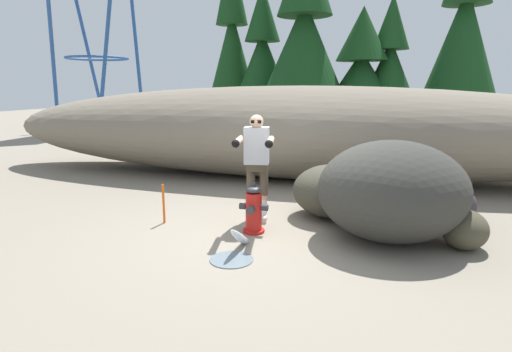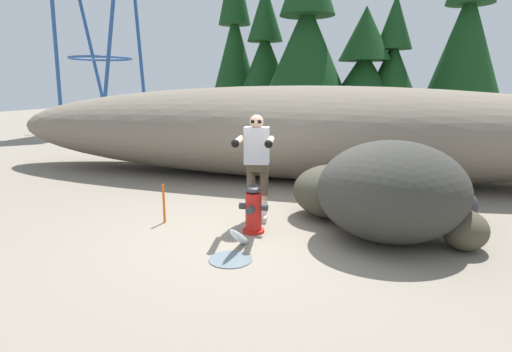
{
  "view_description": "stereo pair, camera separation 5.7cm",
  "coord_description": "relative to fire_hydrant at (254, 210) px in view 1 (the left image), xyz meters",
  "views": [
    {
      "loc": [
        1.4,
        -5.55,
        2.02
      ],
      "look_at": [
        -0.12,
        0.23,
        0.75
      ],
      "focal_mm": 29.55,
      "sensor_mm": 36.0,
      "label": 1
    },
    {
      "loc": [
        1.45,
        -5.54,
        2.02
      ],
      "look_at": [
        -0.12,
        0.23,
        0.75
      ],
      "focal_mm": 29.55,
      "sensor_mm": 36.0,
      "label": 2
    }
  ],
  "objects": [
    {
      "name": "pine_tree_ridge_end",
      "position": [
        4.42,
        10.39,
        3.81
      ],
      "size": [
        2.36,
        2.36,
        7.63
      ],
      "color": "#47331E",
      "rests_on": "ground_plane"
    },
    {
      "name": "dirt_embankment",
      "position": [
        0.08,
        3.88,
        0.69
      ],
      "size": [
        14.75,
        3.2,
        2.05
      ],
      "primitive_type": "ellipsoid",
      "color": "#756B5B",
      "rests_on": "ground_plane"
    },
    {
      "name": "boulder_large",
      "position": [
        1.84,
        0.23,
        0.34
      ],
      "size": [
        2.33,
        2.25,
        1.34
      ],
      "primitive_type": "ellipsoid",
      "rotation": [
        0.0,
        0.0,
        4.94
      ],
      "color": "#353530",
      "rests_on": "ground_plane"
    },
    {
      "name": "ground_plane",
      "position": [
        0.08,
        0.07,
        -0.35
      ],
      "size": [
        56.0,
        56.0,
        0.04
      ],
      "primitive_type": "cube",
      "color": "gray"
    },
    {
      "name": "boulder_mid",
      "position": [
        1.0,
        1.04,
        0.08
      ],
      "size": [
        1.5,
        1.47,
        0.83
      ],
      "primitive_type": "ellipsoid",
      "rotation": [
        0.0,
        0.0,
        4.46
      ],
      "color": "#3F3F32",
      "rests_on": "ground_plane"
    },
    {
      "name": "hydrant_water_jet",
      "position": [
        -0.0,
        -0.69,
        -0.24
      ],
      "size": [
        0.52,
        1.14,
        0.6
      ],
      "color": "silver",
      "rests_on": "ground_plane"
    },
    {
      "name": "boulder_small",
      "position": [
        2.75,
        0.1,
        -0.08
      ],
      "size": [
        0.68,
        0.76,
        0.5
      ],
      "primitive_type": "ellipsoid",
      "rotation": [
        0.0,
        0.0,
        1.39
      ],
      "color": "#454131",
      "rests_on": "ground_plane"
    },
    {
      "name": "pine_tree_center",
      "position": [
        -0.77,
        9.55,
        3.58
      ],
      "size": [
        2.92,
        2.92,
        7.11
      ],
      "color": "#47331E",
      "rests_on": "ground_plane"
    },
    {
      "name": "boulder_outlier",
      "position": [
        2.77,
        1.19,
        -0.05
      ],
      "size": [
        0.75,
        0.6,
        0.57
      ],
      "primitive_type": "ellipsoid",
      "rotation": [
        0.0,
        0.0,
        6.24
      ],
      "color": "#342E34",
      "rests_on": "ground_plane"
    },
    {
      "name": "pine_tree_far_left",
      "position": [
        -3.77,
        10.8,
        3.53
      ],
      "size": [
        1.9,
        1.9,
        7.25
      ],
      "color": "#47331E",
      "rests_on": "ground_plane"
    },
    {
      "name": "survey_stake",
      "position": [
        -1.42,
        0.06,
        -0.03
      ],
      "size": [
        0.04,
        0.04,
        0.6
      ],
      "primitive_type": "cylinder",
      "color": "#E55914",
      "rests_on": "ground_plane"
    },
    {
      "name": "pine_tree_left",
      "position": [
        -2.46,
        10.42,
        2.98
      ],
      "size": [
        2.04,
        2.04,
        5.74
      ],
      "color": "#47331E",
      "rests_on": "ground_plane"
    },
    {
      "name": "fire_hydrant",
      "position": [
        0.0,
        0.0,
        0.0
      ],
      "size": [
        0.41,
        0.36,
        0.72
      ],
      "color": "red",
      "rests_on": "ground_plane"
    },
    {
      "name": "pine_tree_far_right",
      "position": [
        2.13,
        10.27,
        2.62
      ],
      "size": [
        1.88,
        1.88,
        5.09
      ],
      "color": "#47331E",
      "rests_on": "ground_plane"
    },
    {
      "name": "pine_tree_right",
      "position": [
        1.19,
        9.98,
        2.25
      ],
      "size": [
        2.75,
        2.75,
        4.69
      ],
      "color": "#47331E",
      "rests_on": "ground_plane"
    },
    {
      "name": "utility_worker",
      "position": [
        -0.08,
        0.46,
        0.7
      ],
      "size": [
        0.62,
        1.02,
        1.63
      ],
      "rotation": [
        0.0,
        0.0,
        -1.41
      ],
      "color": "beige",
      "rests_on": "ground_plane"
    }
  ]
}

